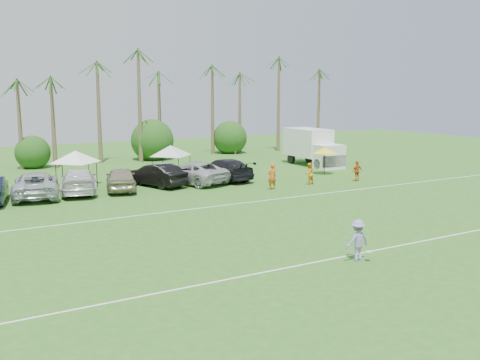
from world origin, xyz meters
TOP-DOWN VIEW (x-y plane):
  - ground at (0.00, 0.00)m, footprint 120.00×120.00m
  - field_lines at (0.00, 8.00)m, footprint 80.00×12.10m
  - palm_tree_3 at (-8.00, 38.00)m, footprint 2.40×2.40m
  - palm_tree_4 at (-4.00, 38.00)m, footprint 2.40×2.40m
  - palm_tree_5 at (0.00, 38.00)m, footprint 2.40×2.40m
  - palm_tree_6 at (4.00, 38.00)m, footprint 2.40×2.40m
  - palm_tree_7 at (8.00, 38.00)m, footprint 2.40×2.40m
  - palm_tree_8 at (13.00, 38.00)m, footprint 2.40×2.40m
  - palm_tree_9 at (18.00, 38.00)m, footprint 2.40×2.40m
  - palm_tree_10 at (23.00, 38.00)m, footprint 2.40×2.40m
  - palm_tree_11 at (27.00, 38.00)m, footprint 2.40×2.40m
  - bush_tree_1 at (-6.00, 39.00)m, footprint 4.00×4.00m
  - bush_tree_2 at (6.00, 39.00)m, footprint 4.00×4.00m
  - bush_tree_3 at (16.00, 39.00)m, footprint 4.00×4.00m
  - sideline_player_a at (7.40, 17.14)m, footprint 0.73×0.51m
  - sideline_player_b at (11.12, 17.57)m, footprint 0.90×0.75m
  - sideline_player_c at (15.38, 16.87)m, footprint 0.96×0.40m
  - box_truck at (17.93, 26.02)m, footprint 2.77×6.88m
  - canopy_tent_left at (-4.72, 25.89)m, footprint 3.89×3.89m
  - canopy_tent_right at (3.38, 26.67)m, footprint 3.80×3.80m
  - market_umbrella at (15.35, 20.97)m, footprint 2.10×2.10m
  - frisbee_player at (1.42, 1.33)m, footprint 1.15×0.84m
  - parked_car_2 at (-8.16, 22.67)m, footprint 3.97×6.67m
  - parked_car_3 at (-5.26, 22.74)m, footprint 3.79×6.39m
  - parked_car_4 at (-2.37, 22.23)m, footprint 3.30×5.46m
  - parked_car_5 at (0.53, 22.70)m, footprint 3.50×5.58m
  - parked_car_6 at (3.43, 22.47)m, footprint 4.60×6.82m
  - parked_car_7 at (6.32, 22.69)m, footprint 3.18×6.25m

SIDE VIEW (x-z plane):
  - ground at x=0.00m, z-range 0.00..0.00m
  - field_lines at x=0.00m, z-range 0.00..0.01m
  - sideline_player_c at x=15.38m, z-range 0.00..1.64m
  - sideline_player_b at x=11.12m, z-range 0.00..1.68m
  - parked_car_2 at x=-8.16m, z-range 0.00..1.74m
  - parked_car_3 at x=-5.26m, z-range 0.00..1.74m
  - parked_car_4 at x=-2.37m, z-range 0.00..1.74m
  - parked_car_5 at x=0.53m, z-range 0.00..1.74m
  - parked_car_6 at x=3.43m, z-range 0.00..1.74m
  - parked_car_7 at x=6.32m, z-range 0.00..1.74m
  - frisbee_player at x=1.42m, z-range 0.00..1.78m
  - sideline_player_a at x=7.40m, z-range 0.00..1.93m
  - bush_tree_1 at x=-6.00m, z-range -0.20..3.80m
  - bush_tree_2 at x=6.00m, z-range -0.20..3.80m
  - bush_tree_3 at x=16.00m, z-range -0.20..3.80m
  - box_truck at x=17.93m, z-range 0.12..3.64m
  - market_umbrella at x=15.35m, z-range 0.93..3.27m
  - canopy_tent_right at x=3.38m, z-range 1.10..4.18m
  - canopy_tent_left at x=-4.72m, z-range 1.12..4.27m
  - palm_tree_4 at x=-4.00m, z-range 3.03..11.93m
  - palm_tree_8 at x=13.00m, z-range 3.03..11.93m
  - palm_tree_5 at x=0.00m, z-range 3.40..13.30m
  - palm_tree_9 at x=18.00m, z-range 3.40..13.30m
  - palm_tree_6 at x=4.00m, z-range 3.76..14.66m
  - palm_tree_10 at x=23.00m, z-range 3.76..14.66m
  - palm_tree_3 at x=-8.00m, z-range 4.11..16.01m
  - palm_tree_7 at x=8.00m, z-range 4.11..16.01m
  - palm_tree_11 at x=27.00m, z-range 4.11..16.01m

